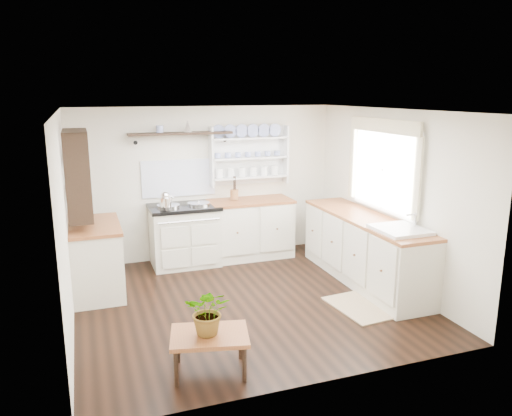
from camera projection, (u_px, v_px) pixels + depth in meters
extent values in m
cube|color=black|center=(246.00, 301.00, 6.13)|extent=(4.00, 3.80, 0.01)
cube|color=silver|center=(207.00, 183.00, 7.61)|extent=(4.00, 0.02, 2.30)
cube|color=silver|center=(391.00, 198.00, 6.52)|extent=(0.02, 3.80, 2.30)
cube|color=silver|center=(65.00, 224.00, 5.22)|extent=(0.02, 3.80, 2.30)
cube|color=white|center=(246.00, 110.00, 5.61)|extent=(4.00, 3.80, 0.01)
cube|color=white|center=(383.00, 170.00, 6.56)|extent=(0.04, 1.40, 1.00)
cube|color=white|center=(382.00, 170.00, 6.56)|extent=(0.02, 1.50, 1.10)
cube|color=beige|center=(383.00, 126.00, 6.42)|extent=(0.04, 1.55, 0.18)
cube|color=beige|center=(185.00, 237.00, 7.33)|extent=(0.96, 0.63, 0.85)
cube|color=black|center=(184.00, 207.00, 7.23)|extent=(1.00, 0.67, 0.05)
cylinder|color=silver|center=(168.00, 206.00, 7.15)|extent=(0.33, 0.33, 0.03)
cylinder|color=silver|center=(199.00, 203.00, 7.30)|extent=(0.33, 0.33, 0.03)
cylinder|color=silver|center=(189.00, 221.00, 6.94)|extent=(0.87, 0.02, 0.02)
cube|color=beige|center=(250.00, 229.00, 7.69)|extent=(1.25, 0.60, 0.88)
cube|color=brown|center=(250.00, 201.00, 7.59)|extent=(1.27, 0.63, 0.04)
cube|color=beige|center=(364.00, 250.00, 6.68)|extent=(0.60, 2.40, 0.88)
cube|color=brown|center=(366.00, 218.00, 6.58)|extent=(0.62, 2.43, 0.04)
cube|color=white|center=(399.00, 239.00, 5.90)|extent=(0.55, 0.60, 0.28)
cylinder|color=silver|center=(415.00, 222.00, 5.92)|extent=(0.02, 0.02, 0.22)
cube|color=beige|center=(96.00, 259.00, 6.30)|extent=(0.60, 1.10, 0.88)
cube|color=brown|center=(94.00, 226.00, 6.20)|extent=(0.62, 1.13, 0.04)
cube|color=white|center=(247.00, 155.00, 7.72)|extent=(1.20, 0.03, 0.90)
cube|color=white|center=(249.00, 156.00, 7.63)|extent=(1.20, 0.22, 0.02)
cylinder|color=navy|center=(249.00, 138.00, 7.58)|extent=(0.20, 0.02, 0.20)
cube|color=black|center=(181.00, 133.00, 7.19)|extent=(1.50, 0.24, 0.04)
cone|color=black|center=(135.00, 142.00, 7.07)|extent=(0.06, 0.20, 0.06)
cone|color=black|center=(223.00, 139.00, 7.49)|extent=(0.06, 0.20, 0.06)
cube|color=black|center=(78.00, 173.00, 6.01)|extent=(0.28, 0.80, 1.05)
cylinder|color=#966137|center=(234.00, 195.00, 7.57)|extent=(0.12, 0.12, 0.15)
cube|color=brown|center=(210.00, 336.00, 4.50)|extent=(0.79, 0.64, 0.04)
cylinder|color=black|center=(176.00, 368.00, 4.32)|extent=(0.04, 0.04, 0.34)
cylinder|color=black|center=(178.00, 346.00, 4.70)|extent=(0.04, 0.04, 0.34)
cylinder|color=black|center=(245.00, 364.00, 4.38)|extent=(0.04, 0.04, 0.34)
cylinder|color=black|center=(241.00, 342.00, 4.77)|extent=(0.04, 0.04, 0.34)
imported|color=#3F7233|center=(209.00, 311.00, 4.44)|extent=(0.51, 0.48, 0.44)
cube|color=#835F4C|center=(360.00, 307.00, 5.93)|extent=(0.63, 0.90, 0.02)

